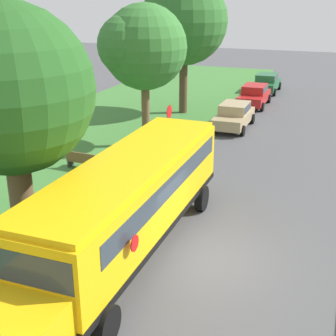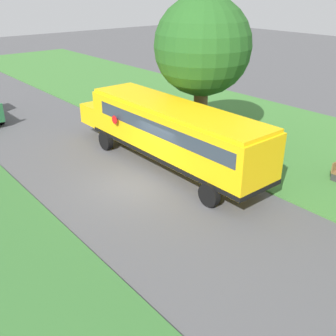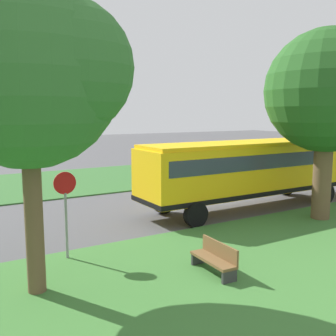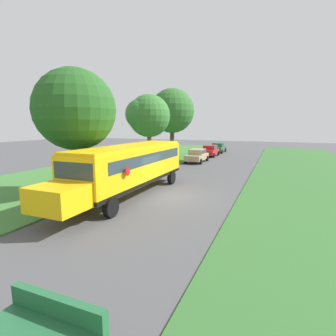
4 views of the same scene
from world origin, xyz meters
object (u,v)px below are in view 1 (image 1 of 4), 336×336
car_tan_nearest (234,114)px  car_green_furthest (267,82)px  car_red_middle (254,94)px  oak_tree_far_end (187,22)px  park_bench (83,161)px  stop_sign (169,125)px  oak_tree_beside_bus (13,89)px  oak_tree_roadside_mid (140,47)px  school_bus (127,200)px

car_tan_nearest → car_green_furthest: same height
car_red_middle → oak_tree_far_end: bearing=-133.8°
car_red_middle → park_bench: car_red_middle is taller
park_bench → car_red_middle: bearing=73.1°
stop_sign → park_bench: size_ratio=1.69×
oak_tree_beside_bus → oak_tree_roadside_mid: (-1.02, 11.44, 0.03)m
school_bus → car_red_middle: bearing=90.8°
oak_tree_roadside_mid → oak_tree_far_end: size_ratio=0.83×
car_tan_nearest → car_red_middle: (0.00, 6.59, 0.00)m
school_bus → oak_tree_roadside_mid: (-4.12, 10.50, 3.45)m
school_bus → park_bench: (-5.32, 6.18, -1.45)m
school_bus → car_green_furthest: size_ratio=2.82×
oak_tree_roadside_mid → car_tan_nearest: bearing=55.8°
oak_tree_far_end → park_bench: oak_tree_far_end is taller
car_red_middle → oak_tree_roadside_mid: size_ratio=0.58×
school_bus → car_red_middle: school_bus is taller
car_tan_nearest → car_green_furthest: 12.15m
oak_tree_beside_bus → oak_tree_roadside_mid: 11.48m
school_bus → oak_tree_beside_bus: 4.72m
school_bus → car_tan_nearest: 16.13m
car_red_middle → park_bench: 17.25m
oak_tree_far_end → stop_sign: size_ratio=3.34×
oak_tree_roadside_mid → oak_tree_beside_bus: bearing=-84.9°
car_green_furthest → oak_tree_far_end: 11.78m
car_tan_nearest → stop_sign: bearing=-105.0°
stop_sign → school_bus: bearing=-77.3°
oak_tree_far_end → park_bench: (-1.01, -12.32, -5.68)m
school_bus → oak_tree_far_end: 19.46m
car_tan_nearest → oak_tree_roadside_mid: bearing=-124.2°
school_bus → park_bench: size_ratio=7.67×
car_red_middle → car_green_furthest: size_ratio=1.00×
school_bus → oak_tree_beside_bus: (-3.11, -0.94, 3.42)m
oak_tree_roadside_mid → stop_sign: bearing=-29.4°
school_bus → oak_tree_roadside_mid: oak_tree_roadside_mid is taller
car_green_furthest → car_red_middle: bearing=-90.0°
school_bus → park_bench: bearing=130.8°
car_tan_nearest → oak_tree_beside_bus: 17.83m
car_tan_nearest → oak_tree_beside_bus: oak_tree_beside_bus is taller
oak_tree_roadside_mid → park_bench: size_ratio=4.66×
school_bus → oak_tree_far_end: size_ratio=1.36×
car_red_middle → oak_tree_far_end: 7.83m
school_bus → stop_sign: (-2.12, 9.37, -0.19)m
school_bus → oak_tree_far_end: (-4.32, 18.50, 4.23)m
stop_sign → park_bench: (-3.21, -3.19, -1.26)m
car_green_furthest → oak_tree_far_end: (-4.00, -9.75, 5.28)m
oak_tree_far_end → park_bench: size_ratio=5.65×
car_tan_nearest → stop_sign: (-1.80, -6.73, 0.86)m
car_red_middle → park_bench: bearing=-106.9°
park_bench → car_green_furthest: bearing=77.2°
park_bench → oak_tree_beside_bus: bearing=-72.7°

